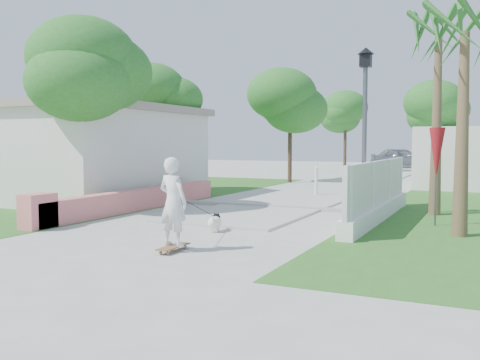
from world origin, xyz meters
The scene contains 20 objects.
ground centered at (0.00, 0.00, 0.00)m, with size 90.00×90.00×0.00m, color #B7B7B2.
path_strip centered at (0.00, 20.00, 0.03)m, with size 3.20×36.00×0.06m, color #B7B7B2.
curb centered at (0.00, 6.00, 0.05)m, with size 6.50×0.25×0.10m, color #999993.
grass_left centered at (-7.00, 8.00, 0.01)m, with size 8.00×20.00×0.01m, color #2F651F.
pink_wall centered at (-3.30, 3.55, 0.31)m, with size 0.45×8.20×0.80m.
house_left centered at (-8.00, 6.00, 1.64)m, with size 8.40×7.40×3.23m.
lattice_fence centered at (3.40, 5.00, 0.54)m, with size 0.35×7.00×1.50m.
street_lamp centered at (2.90, 5.50, 2.43)m, with size 0.44×0.44×4.44m.
bollard centered at (0.20, 10.00, 0.58)m, with size 0.14×0.14×1.09m.
patio_umbrella centered at (4.80, 4.50, 1.69)m, with size 0.36×0.36×2.30m.
tree_left_near centered at (-4.48, 2.98, 3.82)m, with size 3.60×3.60×5.28m.
tree_left_mid centered at (-5.48, 8.48, 3.50)m, with size 3.20×3.20×4.85m.
tree_path_left centered at (-2.98, 15.98, 3.82)m, with size 3.40×3.40×5.23m.
tree_path_right centered at (3.22, 19.98, 3.49)m, with size 3.00×3.00×4.79m.
tree_path_far centered at (-2.78, 25.98, 3.82)m, with size 3.20×3.20×5.17m.
palm_far centered at (4.60, 6.50, 4.48)m, with size 1.80×1.80×5.30m.
palm_near centered at (5.40, 3.20, 3.95)m, with size 1.80×1.80×4.70m.
skateboarder centered at (0.75, -0.26, 0.83)m, with size 0.64×2.81×1.69m.
dog centered at (0.51, 1.57, 0.22)m, with size 0.38×0.57×0.40m.
parked_car centered at (-0.20, 33.06, 0.80)m, with size 1.89×4.69×1.60m, color #A9ABB1.
Camera 1 is at (5.97, -8.70, 1.95)m, focal length 40.00 mm.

